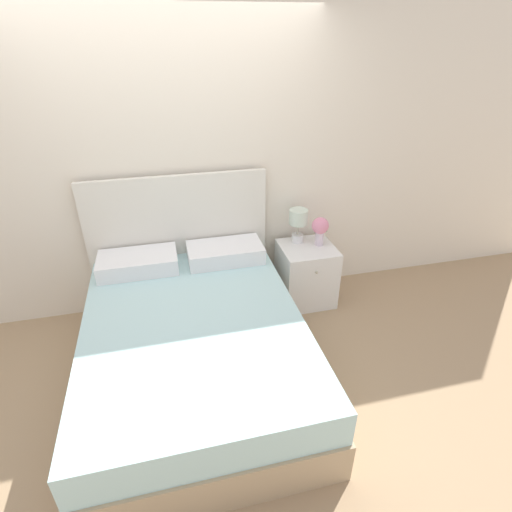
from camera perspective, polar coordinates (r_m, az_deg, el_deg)
The scene contains 6 objects.
ground_plane at distance 4.01m, azimuth -9.96°, elevation -6.22°, with size 12.00×12.00×0.00m, color tan.
wall_back at distance 3.50m, azimuth -11.90°, elevation 12.07°, with size 8.00×0.06×2.60m.
bed at distance 3.07m, azimuth -8.80°, elevation -11.63°, with size 1.57×2.06×1.27m.
nightstand at distance 3.84m, azimuth 7.15°, elevation -2.54°, with size 0.49×0.49×0.58m.
table_lamp at distance 3.70m, azimuth 6.06°, elevation 5.02°, with size 0.17×0.17×0.32m.
flower_vase at distance 3.69m, azimuth 9.18°, elevation 3.97°, with size 0.15×0.15×0.27m.
Camera 1 is at (-0.11, -3.29, 2.30)m, focal length 28.00 mm.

